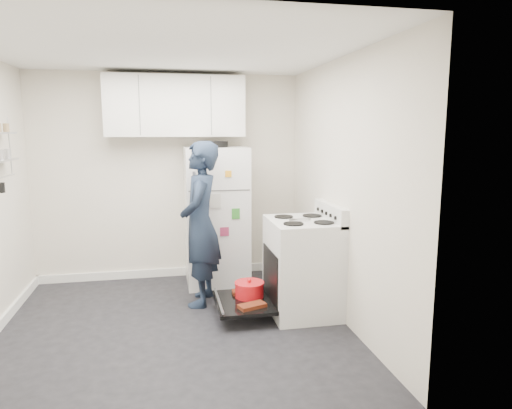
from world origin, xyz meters
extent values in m
cube|color=black|center=(0.00, 0.00, 0.00)|extent=(3.20, 3.20, 0.01)
cube|color=white|center=(0.00, 0.00, 2.50)|extent=(3.20, 3.20, 0.01)
cube|color=beige|center=(0.00, 1.60, 1.25)|extent=(3.20, 0.01, 2.50)
cube|color=beige|center=(0.00, -1.60, 1.25)|extent=(3.20, 0.01, 2.50)
cube|color=beige|center=(1.60, 0.00, 1.25)|extent=(0.01, 3.20, 2.50)
cube|color=white|center=(0.00, 1.59, 0.05)|extent=(3.20, 0.03, 0.10)
cube|color=silver|center=(1.28, 0.15, 0.46)|extent=(0.65, 0.76, 0.92)
cube|color=black|center=(1.21, 0.15, 0.40)|extent=(0.53, 0.60, 0.52)
cube|color=orange|center=(1.48, 0.15, 0.40)|extent=(0.02, 0.56, 0.46)
cylinder|color=black|center=(1.26, 0.15, 0.22)|extent=(0.34, 0.34, 0.02)
cube|color=silver|center=(1.56, 0.15, 1.01)|extent=(0.08, 0.76, 0.18)
cube|color=silver|center=(1.28, 0.15, 0.94)|extent=(0.65, 0.76, 0.03)
cube|color=#B2B2B7|center=(1.23, 0.10, 0.97)|extent=(0.22, 0.03, 0.01)
cube|color=black|center=(0.68, 0.15, 0.14)|extent=(0.55, 0.70, 0.03)
cylinder|color=#B2B2B7|center=(0.43, 0.15, 0.18)|extent=(0.02, 0.66, 0.02)
cylinder|color=red|center=(0.75, 0.24, 0.23)|extent=(0.29, 0.29, 0.13)
cylinder|color=red|center=(0.75, 0.24, 0.31)|extent=(0.30, 0.30, 0.02)
sphere|color=red|center=(0.75, 0.24, 0.33)|extent=(0.04, 0.04, 0.04)
cube|color=#9B3010|center=(0.73, -0.04, 0.18)|extent=(0.29, 0.21, 0.04)
cube|color=#9B3010|center=(0.73, 0.35, 0.18)|extent=(0.26, 0.13, 0.04)
cube|color=white|center=(0.54, 1.25, 0.82)|extent=(0.72, 0.70, 1.63)
cube|color=#4C4C4C|center=(0.54, 0.90, 1.17)|extent=(0.68, 0.01, 0.01)
cube|color=#B2B2B7|center=(0.26, 0.88, 1.29)|extent=(0.03, 0.03, 0.20)
cube|color=#B2B2B7|center=(0.26, 0.88, 0.87)|extent=(0.03, 0.03, 0.55)
cylinder|color=black|center=(0.54, 1.25, 1.67)|extent=(0.30, 0.30, 0.07)
cube|color=beige|center=(0.49, 0.89, 1.05)|extent=(0.12, 0.01, 0.16)
cube|color=orange|center=(0.39, 0.89, 1.28)|extent=(0.06, 0.01, 0.06)
cube|color=#F7A41D|center=(0.64, 0.89, 1.35)|extent=(0.07, 0.01, 0.07)
cube|color=#A42E55|center=(0.59, 0.89, 0.70)|extent=(0.10, 0.01, 0.10)
cube|color=#33892D|center=(0.72, 0.89, 0.90)|extent=(0.09, 0.01, 0.12)
cube|color=silver|center=(0.10, 1.43, 2.10)|extent=(1.60, 0.33, 0.70)
cube|color=#B2B2B7|center=(-1.52, 0.50, 1.55)|extent=(0.14, 0.60, 0.02)
cylinder|color=black|center=(-1.49, 0.32, 1.32)|extent=(0.08, 0.08, 0.09)
imported|color=#192438|center=(0.30, 0.60, 0.86)|extent=(0.55, 0.71, 1.72)
camera|label=1|loc=(-0.05, -4.08, 1.83)|focal=32.00mm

